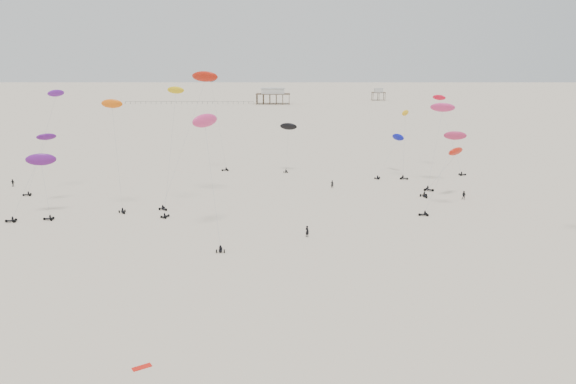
{
  "coord_description": "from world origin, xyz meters",
  "views": [
    {
      "loc": [
        0.25,
        -1.47,
        28.64
      ],
      "look_at": [
        0.0,
        88.0,
        7.0
      ],
      "focal_mm": 35.0,
      "sensor_mm": 36.0,
      "label": 1
    }
  ],
  "objects_px": {
    "pavilion_main": "(273,97)",
    "spectator_0": "(307,237)",
    "pavilion_small": "(378,95)",
    "rig_9": "(36,162)",
    "rig_4": "(447,163)",
    "rig_0": "(115,131)"
  },
  "relations": [
    {
      "from": "pavilion_main",
      "to": "spectator_0",
      "type": "relative_size",
      "value": 9.38
    },
    {
      "from": "pavilion_small",
      "to": "rig_9",
      "type": "relative_size",
      "value": 0.48
    },
    {
      "from": "rig_4",
      "to": "pavilion_main",
      "type": "bearing_deg",
      "value": -91.28
    },
    {
      "from": "pavilion_small",
      "to": "spectator_0",
      "type": "bearing_deg",
      "value": -100.94
    },
    {
      "from": "pavilion_small",
      "to": "rig_4",
      "type": "bearing_deg",
      "value": -95.78
    },
    {
      "from": "pavilion_small",
      "to": "rig_0",
      "type": "bearing_deg",
      "value": -108.45
    },
    {
      "from": "pavilion_main",
      "to": "rig_0",
      "type": "relative_size",
      "value": 0.99
    },
    {
      "from": "rig_0",
      "to": "spectator_0",
      "type": "distance_m",
      "value": 42.26
    },
    {
      "from": "pavilion_main",
      "to": "rig_9",
      "type": "distance_m",
      "value": 249.5
    },
    {
      "from": "pavilion_main",
      "to": "pavilion_small",
      "type": "bearing_deg",
      "value": 23.2
    },
    {
      "from": "pavilion_main",
      "to": "rig_4",
      "type": "distance_m",
      "value": 240.61
    },
    {
      "from": "rig_4",
      "to": "spectator_0",
      "type": "xyz_separation_m",
      "value": [
        -29.89,
        -27.52,
        -7.05
      ]
    },
    {
      "from": "pavilion_main",
      "to": "spectator_0",
      "type": "height_order",
      "value": "pavilion_main"
    },
    {
      "from": "pavilion_small",
      "to": "rig_4",
      "type": "relative_size",
      "value": 0.82
    },
    {
      "from": "rig_0",
      "to": "rig_9",
      "type": "relative_size",
      "value": 1.14
    },
    {
      "from": "pavilion_main",
      "to": "rig_0",
      "type": "height_order",
      "value": "rig_0"
    },
    {
      "from": "rig_9",
      "to": "rig_4",
      "type": "bearing_deg",
      "value": -94.75
    },
    {
      "from": "pavilion_main",
      "to": "pavilion_small",
      "type": "relative_size",
      "value": 2.33
    },
    {
      "from": "spectator_0",
      "to": "rig_0",
      "type": "bearing_deg",
      "value": 14.73
    },
    {
      "from": "pavilion_small",
      "to": "spectator_0",
      "type": "xyz_separation_m",
      "value": [
        -56.87,
        -294.24,
        -3.49
      ]
    },
    {
      "from": "rig_0",
      "to": "rig_4",
      "type": "height_order",
      "value": "rig_0"
    },
    {
      "from": "pavilion_main",
      "to": "rig_4",
      "type": "height_order",
      "value": "rig_4"
    }
  ]
}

